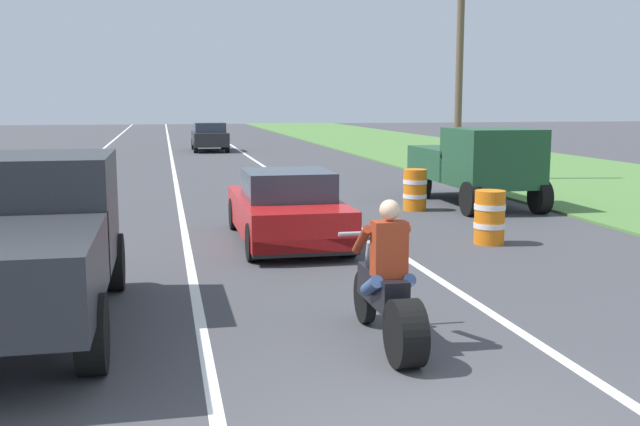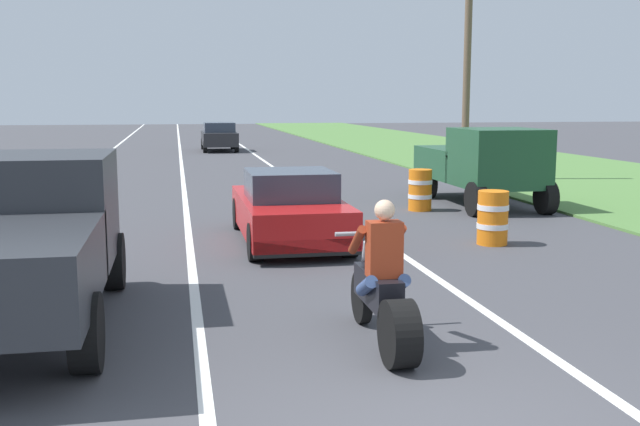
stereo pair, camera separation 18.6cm
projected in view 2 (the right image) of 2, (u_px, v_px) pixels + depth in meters
lane_stripe_left_solid at (70, 183)px, 24.20m from camera, size 0.14×120.00×0.01m
lane_stripe_right_solid at (290, 178)px, 25.54m from camera, size 0.14×120.00×0.01m
lane_stripe_centre_dashed at (183, 181)px, 24.87m from camera, size 0.14×120.00×0.01m
grass_verge_right at (562, 172)px, 27.43m from camera, size 10.00×120.00×0.06m
motorcycle_with_rider at (384, 295)px, 8.00m from camera, size 0.70×2.21×1.62m
sports_car_red at (289, 209)px, 14.01m from camera, size 1.84×4.30×1.37m
pickup_truck_left_lane_dark_grey at (21, 236)px, 8.61m from camera, size 2.02×4.80×1.98m
pickup_truck_right_shoulder_dark_green at (482, 162)px, 18.92m from camera, size 2.02×4.80×1.98m
utility_pole_roadside at (467, 66)px, 24.33m from camera, size 0.24×0.24×7.54m
construction_barrel_nearest at (493, 218)px, 13.83m from camera, size 0.58×0.58×1.00m
construction_barrel_mid at (420, 190)px, 18.10m from camera, size 0.58×0.58×1.00m
distant_car_far_ahead at (219, 136)px, 39.34m from camera, size 1.80×4.00×1.50m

